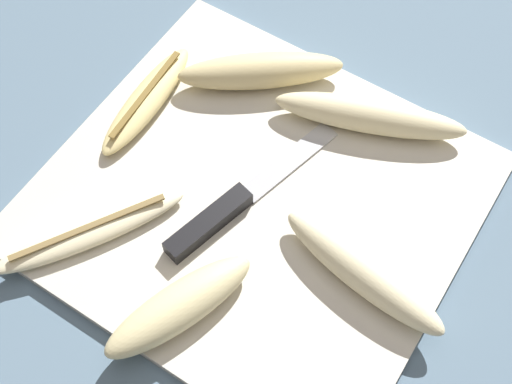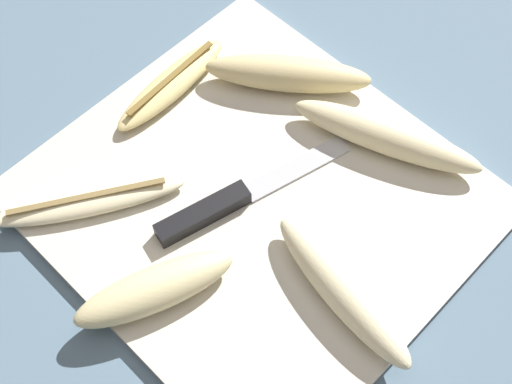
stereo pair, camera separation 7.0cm
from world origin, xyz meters
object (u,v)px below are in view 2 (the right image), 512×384
banana_mellow_near (288,74)px  banana_pale_long (343,290)px  banana_golden_short (172,84)px  knife (221,205)px  banana_soft_right (155,289)px  banana_cream_curved (387,136)px  banana_bright_far (88,201)px

banana_mellow_near → banana_pale_long: size_ratio=0.91×
banana_golden_short → knife: bearing=-24.5°
banana_mellow_near → banana_golden_short: bearing=-132.4°
knife → banana_soft_right: banana_soft_right is taller
banana_golden_short → banana_soft_right: (0.17, -0.17, 0.01)m
banana_golden_short → banana_soft_right: bearing=-45.8°
knife → banana_cream_curved: bearing=82.7°
knife → banana_soft_right: 0.11m
banana_golden_short → banana_cream_curved: bearing=26.5°
banana_mellow_near → banana_soft_right: size_ratio=1.05×
banana_mellow_near → banana_pale_long: banana_mellow_near is taller
banana_mellow_near → banana_cream_curved: 0.13m
banana_soft_right → banana_pale_long: same height
banana_mellow_near → banana_golden_short: 0.13m
banana_bright_far → knife: bearing=43.0°
banana_bright_far → banana_soft_right: bearing=-8.2°
banana_cream_curved → banana_golden_short: 0.24m
banana_cream_curved → banana_soft_right: (-0.04, -0.28, 0.00)m
knife → banana_mellow_near: (-0.06, 0.16, 0.01)m
knife → banana_soft_right: bearing=-63.1°
banana_soft_right → banana_pale_long: bearing=44.0°
banana_cream_curved → banana_bright_far: (-0.16, -0.26, -0.01)m
banana_mellow_near → banana_cream_curved: (0.13, 0.01, -0.00)m
banana_soft_right → banana_bright_far: 0.12m
banana_mellow_near → banana_golden_short: size_ratio=1.03×
knife → banana_golden_short: banana_golden_short is taller
knife → banana_golden_short: bearing=169.9°
banana_soft_right → knife: bearing=102.5°
knife → banana_cream_curved: banana_cream_curved is taller
knife → banana_bright_far: size_ratio=1.19×
banana_mellow_near → banana_bright_far: size_ratio=0.92×
banana_cream_curved → banana_bright_far: bearing=-122.2°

